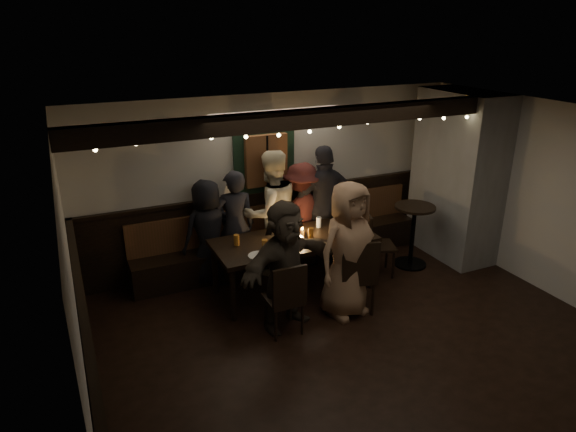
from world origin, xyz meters
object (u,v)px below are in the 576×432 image
dining_table (294,243)px  person_e (324,205)px  person_b (235,226)px  person_d (302,214)px  chair_near_left (286,295)px  high_top (413,228)px  person_a (208,232)px  chair_end (374,240)px  person_f (285,265)px  chair_near_right (358,272)px  person_c (271,213)px  person_g (348,250)px

dining_table → person_e: bearing=39.2°
dining_table → person_b: person_b is taller
dining_table → person_d: bearing=57.4°
dining_table → chair_near_left: bearing=-119.8°
high_top → person_d: person_d is taller
person_a → person_e: 1.82m
high_top → person_b: (-2.59, 0.73, 0.21)m
chair_end → person_b: person_b is taller
chair_end → person_f: 1.90m
chair_end → person_f: (-1.74, -0.71, 0.27)m
chair_end → person_d: bearing=134.0°
chair_near_right → person_b: bearing=124.4°
person_a → person_f: size_ratio=0.93×
dining_table → person_c: bearing=94.0°
person_c → person_f: bearing=68.0°
person_f → person_c: bearing=55.8°
high_top → person_b: size_ratio=0.59×
person_f → person_g: bearing=-22.6°
chair_end → person_b: bearing=158.6°
high_top → chair_end: bearing=-179.3°
chair_near_right → person_g: size_ratio=0.58×
chair_near_left → person_d: size_ratio=0.59×
dining_table → chair_end: 1.29m
person_c → person_d: 0.57m
chair_end → person_b: size_ratio=0.59×
person_c → person_d: person_c is taller
person_d → person_g: person_g is taller
person_a → person_c: (0.93, -0.09, 0.17)m
person_a → person_b: (0.38, -0.06, 0.06)m
person_d → person_e: (0.33, -0.10, 0.13)m
dining_table → person_b: (-0.60, 0.71, 0.10)m
person_d → person_e: bearing=147.1°
person_e → chair_near_right: bearing=81.4°
chair_near_right → person_b: person_b is taller
high_top → person_c: (-2.04, 0.71, 0.32)m
chair_near_right → person_c: (-0.53, 1.56, 0.35)m
chair_end → person_d: 1.15m
person_d → person_b: bearing=-12.1°
dining_table → chair_near_right: bearing=-61.2°
person_c → person_e: 0.88m
person_b → person_g: (0.96, -1.51, 0.07)m
chair_end → chair_near_left: bearing=-153.3°
chair_near_left → high_top: size_ratio=0.97×
chair_end → person_a: size_ratio=0.64×
chair_end → person_e: (-0.45, 0.71, 0.38)m
chair_end → dining_table: bearing=178.7°
high_top → person_a: bearing=165.1°
chair_near_right → person_c: bearing=108.7°
person_d → person_f: person_f is taller
person_b → person_d: bearing=-168.7°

